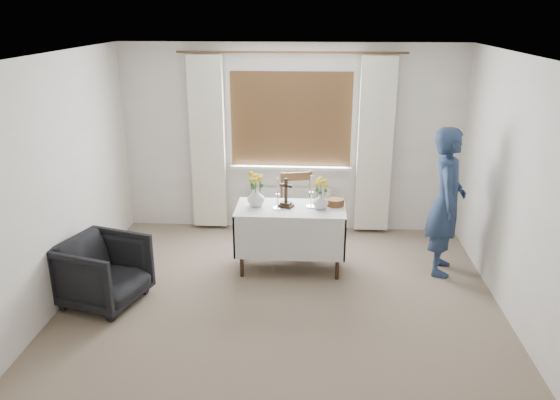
# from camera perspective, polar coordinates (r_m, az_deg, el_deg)

# --- Properties ---
(ground) EXTENTS (5.00, 5.00, 0.00)m
(ground) POSITION_cam_1_polar(r_m,az_deg,el_deg) (5.44, -0.19, -12.79)
(ground) COLOR gray
(ground) RESTS_ON ground
(altar_table) EXTENTS (1.24, 0.64, 0.76)m
(altar_table) POSITION_cam_1_polar(r_m,az_deg,el_deg) (6.33, 1.09, -4.03)
(altar_table) COLOR silver
(altar_table) RESTS_ON ground
(wooden_chair) EXTENTS (0.53, 0.53, 0.95)m
(wooden_chair) POSITION_cam_1_polar(r_m,az_deg,el_deg) (6.87, 1.99, -1.26)
(wooden_chair) COLOR #59321E
(wooden_chair) RESTS_ON ground
(armchair) EXTENTS (0.95, 0.94, 0.70)m
(armchair) POSITION_cam_1_polar(r_m,az_deg,el_deg) (5.91, -17.96, -7.14)
(armchair) COLOR black
(armchair) RESTS_ON ground
(person) EXTENTS (0.51, 0.68, 1.70)m
(person) POSITION_cam_1_polar(r_m,az_deg,el_deg) (6.39, 16.98, -0.18)
(person) COLOR navy
(person) RESTS_ON ground
(radiator) EXTENTS (1.10, 0.10, 0.60)m
(radiator) POSITION_cam_1_polar(r_m,az_deg,el_deg) (7.48, 1.08, -0.91)
(radiator) COLOR silver
(radiator) RESTS_ON ground
(wooden_cross) EXTENTS (0.19, 0.17, 0.34)m
(wooden_cross) POSITION_cam_1_polar(r_m,az_deg,el_deg) (6.15, 0.63, 0.76)
(wooden_cross) COLOR black
(wooden_cross) RESTS_ON altar_table
(candlestick_left) EXTENTS (0.12, 0.12, 0.36)m
(candlestick_left) POSITION_cam_1_polar(r_m,az_deg,el_deg) (6.10, -0.25, 0.69)
(candlestick_left) COLOR white
(candlestick_left) RESTS_ON altar_table
(candlestick_right) EXTENTS (0.14, 0.14, 0.37)m
(candlestick_right) POSITION_cam_1_polar(r_m,az_deg,el_deg) (6.15, 3.28, 0.90)
(candlestick_right) COLOR white
(candlestick_right) RESTS_ON altar_table
(flower_vase_left) EXTENTS (0.25, 0.25, 0.21)m
(flower_vase_left) POSITION_cam_1_polar(r_m,az_deg,el_deg) (6.21, -2.53, 0.29)
(flower_vase_left) COLOR silver
(flower_vase_left) RESTS_ON altar_table
(flower_vase_right) EXTENTS (0.22, 0.22, 0.18)m
(flower_vase_right) POSITION_cam_1_polar(r_m,az_deg,el_deg) (6.14, 4.27, -0.11)
(flower_vase_right) COLOR silver
(flower_vase_right) RESTS_ON altar_table
(wicker_basket) EXTENTS (0.22, 0.22, 0.08)m
(wicker_basket) POSITION_cam_1_polar(r_m,az_deg,el_deg) (6.28, 5.75, -0.19)
(wicker_basket) COLOR brown
(wicker_basket) RESTS_ON altar_table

